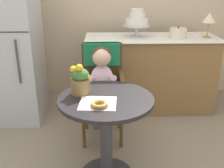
# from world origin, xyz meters

# --- Properties ---
(cafe_table) EXTENTS (0.72, 0.72, 0.72)m
(cafe_table) POSITION_xyz_m (0.00, 0.00, 0.51)
(cafe_table) COLOR black
(cafe_table) RESTS_ON ground
(wicker_chair) EXTENTS (0.42, 0.45, 0.95)m
(wicker_chair) POSITION_xyz_m (-0.03, 0.69, 0.64)
(wicker_chair) COLOR brown
(wicker_chair) RESTS_ON ground
(seated_child) EXTENTS (0.27, 0.32, 0.73)m
(seated_child) POSITION_xyz_m (-0.03, 0.54, 0.68)
(seated_child) COLOR silver
(seated_child) RESTS_ON ground
(paper_napkin) EXTENTS (0.28, 0.25, 0.00)m
(paper_napkin) POSITION_xyz_m (-0.06, -0.10, 0.72)
(paper_napkin) COLOR white
(paper_napkin) RESTS_ON cafe_table
(donut_front) EXTENTS (0.13, 0.13, 0.04)m
(donut_front) POSITION_xyz_m (-0.05, -0.15, 0.74)
(donut_front) COLOR #936033
(donut_front) RESTS_ON cafe_table
(flower_vase) EXTENTS (0.15, 0.15, 0.24)m
(flower_vase) POSITION_xyz_m (-0.19, 0.09, 0.83)
(flower_vase) COLOR brown
(flower_vase) RESTS_ON cafe_table
(display_counter) EXTENTS (1.56, 0.62, 0.90)m
(display_counter) POSITION_xyz_m (0.55, 1.30, 0.45)
(display_counter) COLOR olive
(display_counter) RESTS_ON ground
(tiered_cake_stand) EXTENTS (0.30, 0.30, 0.33)m
(tiered_cake_stand) POSITION_xyz_m (0.37, 1.30, 1.09)
(tiered_cake_stand) COLOR silver
(tiered_cake_stand) RESTS_ON display_counter
(round_layer_cake) EXTENTS (0.20, 0.20, 0.14)m
(round_layer_cake) POSITION_xyz_m (0.84, 1.25, 0.96)
(round_layer_cake) COLOR beige
(round_layer_cake) RESTS_ON display_counter
(table_lamp) EXTENTS (0.15, 0.15, 0.28)m
(table_lamp) POSITION_xyz_m (1.18, 1.25, 1.12)
(table_lamp) COLOR #B28C47
(table_lamp) RESTS_ON display_counter
(refrigerator) EXTENTS (0.64, 0.63, 1.70)m
(refrigerator) POSITION_xyz_m (-1.05, 1.10, 0.85)
(refrigerator) COLOR #B7BABF
(refrigerator) RESTS_ON ground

